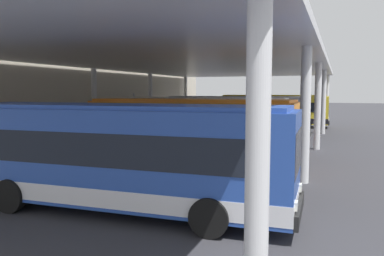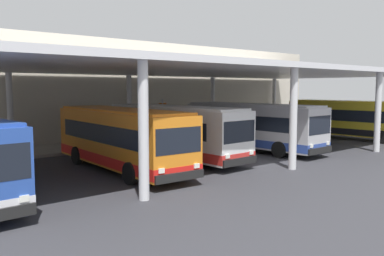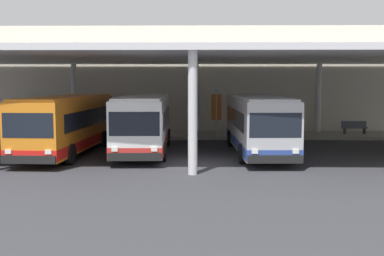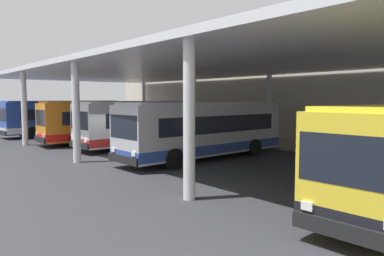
# 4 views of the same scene
# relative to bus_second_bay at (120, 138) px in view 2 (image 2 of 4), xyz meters

# --- Properties ---
(ground_plane) EXTENTS (200.00, 200.00, 0.00)m
(ground_plane) POSITION_rel_bus_second_bay_xyz_m (6.94, -3.13, -1.66)
(ground_plane) COLOR #333338
(platform_kerb) EXTENTS (42.00, 4.50, 0.18)m
(platform_kerb) POSITION_rel_bus_second_bay_xyz_m (6.94, 8.62, -1.57)
(platform_kerb) COLOR gray
(platform_kerb) RESTS_ON ground
(station_building_facade) EXTENTS (48.00, 1.60, 8.19)m
(station_building_facade) POSITION_rel_bus_second_bay_xyz_m (6.94, 11.87, 2.44)
(station_building_facade) COLOR beige
(station_building_facade) RESTS_ON ground
(canopy_shelter) EXTENTS (40.00, 17.00, 5.55)m
(canopy_shelter) POSITION_rel_bus_second_bay_xyz_m (6.94, 2.37, 3.63)
(canopy_shelter) COLOR silver
(canopy_shelter) RESTS_ON ground
(bus_second_bay) EXTENTS (3.10, 10.65, 3.17)m
(bus_second_bay) POSITION_rel_bus_second_bay_xyz_m (0.00, 0.00, 0.00)
(bus_second_bay) COLOR orange
(bus_second_bay) RESTS_ON ground
(bus_middle_bay) EXTENTS (2.96, 10.60, 3.17)m
(bus_middle_bay) POSITION_rel_bus_second_bay_xyz_m (4.11, 0.85, 0.00)
(bus_middle_bay) COLOR white
(bus_middle_bay) RESTS_ON ground
(bus_far_bay) EXTENTS (2.94, 10.60, 3.17)m
(bus_far_bay) POSITION_rel_bus_second_bay_xyz_m (10.41, 0.29, 0.00)
(bus_far_bay) COLOR #B7B7BC
(bus_far_bay) RESTS_ON ground
(bus_departing) EXTENTS (2.96, 10.61, 3.17)m
(bus_departing) POSITION_rel_bus_second_bay_xyz_m (21.55, -0.72, 0.00)
(bus_departing) COLOR yellow
(bus_departing) RESTS_ON ground
(bench_waiting) EXTENTS (1.80, 0.45, 0.92)m
(bench_waiting) POSITION_rel_bus_second_bay_xyz_m (18.38, 8.68, -0.99)
(bench_waiting) COLOR #4C515B
(bench_waiting) RESTS_ON platform_kerb
(trash_bin) EXTENTS (0.52, 0.52, 0.98)m
(trash_bin) POSITION_rel_bus_second_bay_xyz_m (14.42, 8.88, -0.98)
(trash_bin) COLOR #33383D
(trash_bin) RESTS_ON platform_kerb
(banner_sign) EXTENTS (0.70, 0.12, 3.20)m
(banner_sign) POSITION_rel_bus_second_bay_xyz_m (8.40, 7.81, 0.32)
(banner_sign) COLOR #B2B2B7
(banner_sign) RESTS_ON platform_kerb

